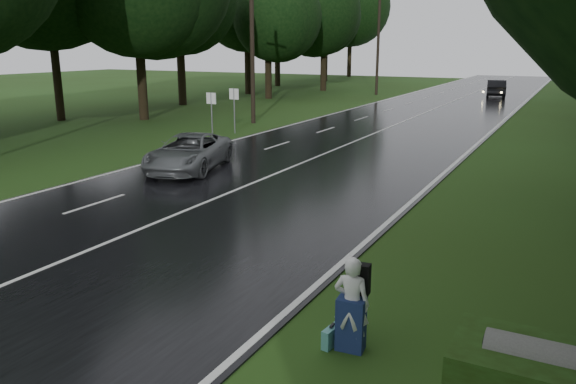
# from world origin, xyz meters

# --- Properties ---
(ground) EXTENTS (160.00, 160.00, 0.00)m
(ground) POSITION_xyz_m (0.00, 0.00, 0.00)
(ground) COLOR #224213
(ground) RESTS_ON ground
(road) EXTENTS (12.00, 140.00, 0.04)m
(road) POSITION_xyz_m (0.00, 20.00, 0.02)
(road) COLOR black
(road) RESTS_ON ground
(lane_center) EXTENTS (0.12, 140.00, 0.01)m
(lane_center) POSITION_xyz_m (0.00, 20.00, 0.04)
(lane_center) COLOR silver
(lane_center) RESTS_ON road
(grey_car) EXTENTS (3.67, 5.53, 1.41)m
(grey_car) POSITION_xyz_m (-3.45, 7.44, 0.75)
(grey_car) COLOR #575B5D
(grey_car) RESTS_ON road
(far_car) EXTENTS (2.43, 5.09, 1.61)m
(far_car) POSITION_xyz_m (2.72, 48.06, 0.84)
(far_car) COLOR black
(far_car) RESTS_ON road
(hitchhiker) EXTENTS (0.63, 0.57, 1.63)m
(hitchhiker) POSITION_xyz_m (7.33, -2.34, 0.76)
(hitchhiker) COLOR silver
(hitchhiker) RESTS_ON ground
(suitcase) EXTENTS (0.20, 0.49, 0.34)m
(suitcase) POSITION_xyz_m (7.01, -2.39, 0.17)
(suitcase) COLOR teal
(suitcase) RESTS_ON ground
(culvert) EXTENTS (1.27, 0.64, 0.64)m
(culvert) POSITION_xyz_m (10.00, -1.84, 0.00)
(culvert) COLOR slate
(culvert) RESTS_ON ground
(utility_pole_mid) EXTENTS (1.80, 0.28, 9.95)m
(utility_pole_mid) POSITION_xyz_m (-8.50, 20.81, 0.00)
(utility_pole_mid) COLOR black
(utility_pole_mid) RESTS_ON ground
(utility_pole_far) EXTENTS (1.80, 0.28, 10.96)m
(utility_pole_far) POSITION_xyz_m (-8.50, 45.17, 0.00)
(utility_pole_far) COLOR black
(utility_pole_far) RESTS_ON ground
(road_sign_a) EXTENTS (0.59, 0.10, 2.47)m
(road_sign_a) POSITION_xyz_m (-7.20, 14.38, 0.00)
(road_sign_a) COLOR white
(road_sign_a) RESTS_ON ground
(road_sign_b) EXTENTS (0.61, 0.10, 2.54)m
(road_sign_b) POSITION_xyz_m (-7.20, 16.59, 0.00)
(road_sign_b) COLOR white
(road_sign_b) RESTS_ON ground
(tree_left_d) EXTENTS (10.02, 10.02, 15.66)m
(tree_left_d) POSITION_xyz_m (-16.06, 18.95, 0.00)
(tree_left_d) COLOR black
(tree_left_d) RESTS_ON ground
(tree_left_e) EXTENTS (8.30, 8.30, 12.97)m
(tree_left_e) POSITION_xyz_m (-16.25, 36.48, 0.00)
(tree_left_e) COLOR black
(tree_left_e) RESTS_ON ground
(tree_left_f) EXTENTS (9.28, 9.28, 14.51)m
(tree_left_f) POSITION_xyz_m (-15.58, 47.70, 0.00)
(tree_left_f) COLOR black
(tree_left_f) RESTS_ON ground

